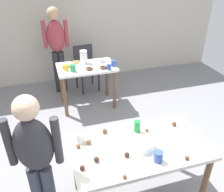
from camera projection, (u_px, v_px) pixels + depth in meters
The scene contains 32 objects.
ground_plane at pixel (127, 190), 2.71m from camera, with size 6.40×6.40×0.00m, color gray.
wall_back at pixel (74, 17), 4.72m from camera, with size 6.40×0.10×2.60m, color beige.
dining_table_near at pixel (139, 153), 2.31m from camera, with size 1.31×0.73×0.75m.
dining_table_far at pixel (87, 74), 4.01m from camera, with size 0.96×0.60×0.75m.
chair_far_table at pixel (85, 65), 4.64m from camera, with size 0.46×0.46×0.87m.
person_girl_near at pixel (36, 157), 1.96m from camera, with size 0.45×0.27×1.45m.
person_adult_far at pixel (57, 43), 4.29m from camera, with size 0.45×0.22×1.61m.
mixing_bowl at pixel (144, 145), 2.21m from camera, with size 0.20×0.20×0.08m, color white.
soda_can at pixel (137, 126), 2.41m from camera, with size 0.07×0.07×0.12m, color #198438.
fork_near at pixel (179, 143), 2.28m from camera, with size 0.17×0.02×0.01m, color silver.
cup_near_0 at pixel (80, 138), 2.28m from camera, with size 0.08×0.08×0.10m, color white.
cup_near_1 at pixel (158, 156), 2.06m from camera, with size 0.08×0.08×0.10m, color #3351B2.
cake_ball_0 at pixel (147, 130), 2.43m from camera, with size 0.04×0.04×0.04m, color brown.
cake_ball_1 at pixel (89, 142), 2.26m from camera, with size 0.05×0.05×0.05m, color brown.
cake_ball_2 at pixel (105, 131), 2.40m from camera, with size 0.05×0.05×0.05m, color brown.
cake_ball_3 at pixel (124, 176), 1.91m from camera, with size 0.04×0.04×0.04m, color brown.
cake_ball_4 at pixel (187, 158), 2.08m from camera, with size 0.04×0.04×0.04m, color brown.
cake_ball_5 at pixel (78, 146), 2.22m from camera, with size 0.04×0.04×0.04m, color brown.
cake_ball_6 at pixel (82, 168), 1.98m from camera, with size 0.05×0.05×0.05m, color #3D2319.
cake_ball_7 at pixel (127, 155), 2.11m from camera, with size 0.05×0.05×0.05m, color #3D2319.
cake_ball_8 at pixel (174, 124), 2.51m from camera, with size 0.05×0.05×0.05m, color brown.
cake_ball_9 at pixel (96, 159), 2.06m from camera, with size 0.05×0.05×0.05m, color #3D2319.
pitcher_far at pixel (84, 57), 4.01m from camera, with size 0.12×0.12×0.22m, color white.
cup_far_0 at pixel (113, 63), 3.92m from camera, with size 0.08×0.08×0.10m, color #3351B2.
cup_far_1 at pixel (65, 68), 3.77m from camera, with size 0.07×0.07×0.09m, color yellow.
cup_far_2 at pixel (73, 68), 3.73m from camera, with size 0.09×0.09×0.11m, color green.
cup_far_3 at pixel (109, 67), 3.80m from camera, with size 0.07×0.07×0.09m, color #3351B2.
donut_far_0 at pixel (89, 69), 3.81m from camera, with size 0.12×0.12×0.04m, color brown.
donut_far_1 at pixel (66, 66), 3.89m from camera, with size 0.14×0.14×0.04m, color gold.
donut_far_2 at pixel (76, 62), 4.07m from camera, with size 0.11×0.11×0.03m, color gold.
donut_far_3 at pixel (102, 61), 4.10m from camera, with size 0.11×0.11×0.03m, color pink.
donut_far_4 at pixel (103, 67), 3.86m from camera, with size 0.12×0.12×0.04m, color brown.
Camera 1 is at (-0.69, -1.69, 2.28)m, focal length 38.02 mm.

